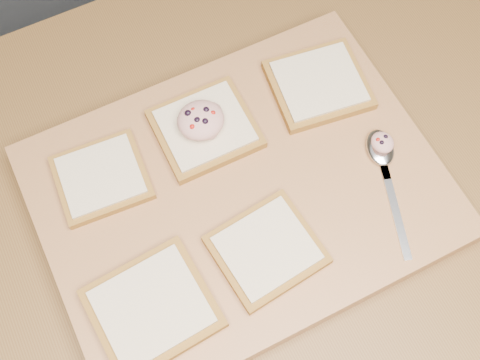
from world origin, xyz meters
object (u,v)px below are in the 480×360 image
Objects in this scene: tuna_salad_dollop at (201,120)px; spoon at (382,157)px; cutting_board at (240,194)px; bread_far_center at (205,128)px.

tuna_salad_dollop is 0.35× the size of spoon.
bread_far_center is (-0.00, 0.09, 0.03)m from cutting_board.
cutting_board is 2.84× the size of spoon.
spoon is (0.18, -0.04, 0.02)m from cutting_board.
bread_far_center is 0.02m from tuna_salad_dollop.
tuna_salad_dollop reaches higher than bread_far_center.
tuna_salad_dollop is (-0.00, 0.00, 0.02)m from bread_far_center.
tuna_salad_dollop is at bearing 143.95° from spoon.
spoon reaches higher than cutting_board.
cutting_board is 0.19m from spoon.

